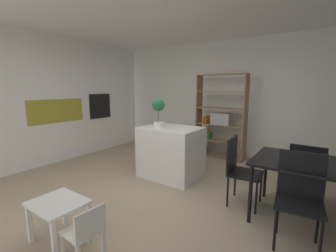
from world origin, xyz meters
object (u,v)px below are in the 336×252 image
object	(u,v)px
dining_chair_far	(307,168)
dining_chair_near	(300,191)
built_in_oven	(100,106)
potted_plant_on_island	(158,109)
dining_chair_island_side	(238,165)
open_bookshelf	(219,120)
dining_table	(306,167)
child_table	(58,208)
kitchen_island	(171,152)
child_chair_right	(86,230)

from	to	relation	value
dining_chair_far	dining_chair_near	world-z (taller)	dining_chair_near
built_in_oven	potted_plant_on_island	world-z (taller)	built_in_oven
potted_plant_on_island	dining_chair_island_side	size ratio (longest dim) A/B	0.55
built_in_oven	dining_chair_far	distance (m)	4.71
dining_chair_far	dining_chair_island_side	size ratio (longest dim) A/B	0.92
open_bookshelf	potted_plant_on_island	bearing A→B (deg)	-104.36
dining_table	dining_chair_near	distance (m)	0.51
child_table	dining_chair_near	bearing A→B (deg)	34.41
kitchen_island	open_bookshelf	distance (m)	1.73
dining_chair_far	dining_chair_island_side	xyz separation A→B (m)	(-0.80, -0.51, 0.02)
dining_chair_far	dining_chair_near	xyz separation A→B (m)	(-0.01, -0.99, 0.04)
dining_table	dining_chair_island_side	distance (m)	0.81
kitchen_island	child_chair_right	bearing A→B (deg)	-76.92
dining_chair_island_side	child_table	bearing A→B (deg)	141.59
open_bookshelf	dining_chair_island_side	xyz separation A→B (m)	(1.10, -1.95, -0.33)
built_in_oven	dining_chair_island_side	world-z (taller)	built_in_oven
built_in_oven	dining_chair_far	bearing A→B (deg)	-2.94
dining_chair_island_side	dining_table	bearing A→B (deg)	-93.84
potted_plant_on_island	open_bookshelf	distance (m)	1.85
potted_plant_on_island	dining_table	distance (m)	2.43
child_table	child_chair_right	xyz separation A→B (m)	(0.46, -0.00, -0.07)
built_in_oven	child_table	distance (m)	3.78
built_in_oven	child_chair_right	world-z (taller)	built_in_oven
potted_plant_on_island	child_table	bearing A→B (deg)	-82.92
kitchen_island	child_chair_right	world-z (taller)	kitchen_island
child_chair_right	dining_chair_island_side	xyz separation A→B (m)	(0.83, 1.92, 0.26)
child_table	dining_chair_far	bearing A→B (deg)	49.18
built_in_oven	child_chair_right	distance (m)	4.13
child_table	dining_chair_near	xyz separation A→B (m)	(2.09, 1.43, 0.20)
dining_chair_far	kitchen_island	bearing A→B (deg)	8.39
kitchen_island	child_table	bearing A→B (deg)	-88.77
child_chair_right	dining_table	distance (m)	2.55
potted_plant_on_island	dining_chair_near	size ratio (longest dim) A/B	0.53
child_table	dining_chair_far	distance (m)	3.20
open_bookshelf	dining_chair_far	distance (m)	2.41
dining_table	dining_chair_far	distance (m)	0.52
open_bookshelf	dining_table	bearing A→B (deg)	-45.49
built_in_oven	dining_chair_island_side	distance (m)	3.98
kitchen_island	dining_chair_island_side	world-z (taller)	dining_chair_island_side
potted_plant_on_island	dining_chair_far	bearing A→B (deg)	7.61
dining_chair_island_side	dining_chair_near	bearing A→B (deg)	-125.81
child_chair_right	dining_table	world-z (taller)	dining_table
potted_plant_on_island	dining_chair_near	bearing A→B (deg)	-16.12
potted_plant_on_island	dining_table	world-z (taller)	potted_plant_on_island
kitchen_island	dining_chair_near	size ratio (longest dim) A/B	1.08
dining_chair_far	dining_chair_near	bearing A→B (deg)	92.17
child_chair_right	dining_table	size ratio (longest dim) A/B	0.47
child_chair_right	dining_chair_island_side	world-z (taller)	dining_chair_island_side
dining_chair_far	dining_chair_island_side	distance (m)	0.95
potted_plant_on_island	dining_chair_island_side	world-z (taller)	potted_plant_on_island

